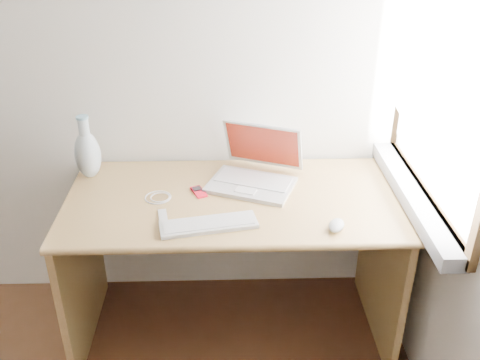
{
  "coord_description": "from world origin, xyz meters",
  "views": [
    {
      "loc": [
        0.92,
        -0.58,
        1.89
      ],
      "look_at": [
        0.98,
        1.35,
        0.84
      ],
      "focal_mm": 40.0,
      "sensor_mm": 36.0,
      "label": 1
    }
  ],
  "objects_px": {
    "desk": "(232,228)",
    "vase": "(87,153)",
    "laptop": "(250,170)",
    "external_keyboard": "(209,224)"
  },
  "relations": [
    {
      "from": "desk",
      "to": "external_keyboard",
      "type": "xyz_separation_m",
      "value": [
        -0.09,
        -0.31,
        0.22
      ]
    },
    {
      "from": "external_keyboard",
      "to": "vase",
      "type": "bearing_deg",
      "value": 131.26
    },
    {
      "from": "desk",
      "to": "vase",
      "type": "bearing_deg",
      "value": 169.62
    },
    {
      "from": "external_keyboard",
      "to": "vase",
      "type": "height_order",
      "value": "vase"
    },
    {
      "from": "desk",
      "to": "laptop",
      "type": "bearing_deg",
      "value": 31.13
    },
    {
      "from": "desk",
      "to": "vase",
      "type": "height_order",
      "value": "vase"
    },
    {
      "from": "laptop",
      "to": "external_keyboard",
      "type": "distance_m",
      "value": 0.4
    },
    {
      "from": "desk",
      "to": "vase",
      "type": "relative_size",
      "value": 4.79
    },
    {
      "from": "laptop",
      "to": "vase",
      "type": "xyz_separation_m",
      "value": [
        -0.72,
        0.07,
        0.06
      ]
    },
    {
      "from": "desk",
      "to": "laptop",
      "type": "height_order",
      "value": "laptop"
    }
  ]
}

